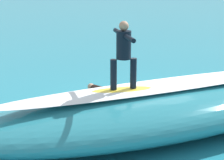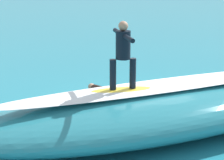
% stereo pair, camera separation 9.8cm
% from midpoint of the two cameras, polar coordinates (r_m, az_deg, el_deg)
% --- Properties ---
extents(ground_plane, '(120.00, 120.00, 0.00)m').
position_cam_midpoint_polar(ground_plane, '(11.73, 5.14, -4.04)').
color(ground_plane, teal).
extents(wave_crest, '(9.97, 3.44, 1.14)m').
position_cam_midpoint_polar(wave_crest, '(10.07, 7.38, -4.08)').
color(wave_crest, teal).
rests_on(wave_crest, ground_plane).
extents(wave_foam_lip, '(8.41, 1.42, 0.08)m').
position_cam_midpoint_polar(wave_foam_lip, '(9.88, 7.50, -0.75)').
color(wave_foam_lip, white).
rests_on(wave_foam_lip, wave_crest).
extents(surfboard_riding, '(1.89, 0.75, 0.09)m').
position_cam_midpoint_polar(surfboard_riding, '(9.38, 1.81, -1.49)').
color(surfboard_riding, yellow).
rests_on(surfboard_riding, wave_crest).
extents(surfer_riding, '(0.61, 1.47, 1.55)m').
position_cam_midpoint_polar(surfer_riding, '(9.14, 1.86, 4.18)').
color(surfer_riding, black).
rests_on(surfer_riding, surfboard_riding).
extents(surfboard_paddling, '(1.49, 2.24, 0.09)m').
position_cam_midpoint_polar(surfboard_paddling, '(12.48, -0.91, -2.54)').
color(surfboard_paddling, '#EAE5C6').
rests_on(surfboard_paddling, ground_plane).
extents(surfer_paddling, '(0.99, 1.68, 0.32)m').
position_cam_midpoint_polar(surfer_paddling, '(12.33, -0.45, -1.88)').
color(surfer_paddling, black).
rests_on(surfer_paddling, surfboard_paddling).
extents(foam_patch_near, '(0.83, 0.81, 0.16)m').
position_cam_midpoint_polar(foam_patch_near, '(11.79, -4.52, -3.52)').
color(foam_patch_near, white).
rests_on(foam_patch_near, ground_plane).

